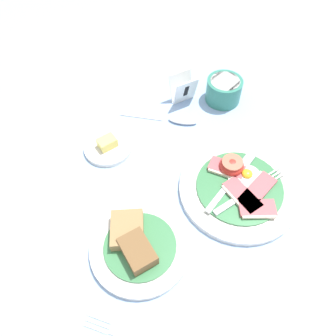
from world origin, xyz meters
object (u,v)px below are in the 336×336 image
(breakfast_plate, at_px, (239,186))
(number_card, at_px, (183,89))
(bread_plate, at_px, (138,245))
(teaspoon_by_saucer, at_px, (172,119))
(butter_dish, at_px, (108,146))
(sugar_cup, at_px, (224,90))

(breakfast_plate, distance_m, number_card, 0.30)
(bread_plate, xyz_separation_m, number_card, (0.25, 0.33, 0.02))
(number_card, bearing_deg, teaspoon_by_saucer, -139.65)
(butter_dish, bearing_deg, sugar_cup, 6.66)
(bread_plate, relative_size, butter_dish, 1.70)
(breakfast_plate, distance_m, sugar_cup, 0.28)
(bread_plate, bearing_deg, butter_dish, 84.65)
(teaspoon_by_saucer, bearing_deg, butter_dish, -138.25)
(butter_dish, relative_size, teaspoon_by_saucer, 0.65)
(sugar_cup, height_order, butter_dish, sugar_cup)
(butter_dish, height_order, number_card, number_card)
(bread_plate, xyz_separation_m, butter_dish, (0.02, 0.25, -0.01))
(bread_plate, distance_m, teaspoon_by_saucer, 0.34)
(number_card, distance_m, teaspoon_by_saucer, 0.09)
(bread_plate, distance_m, butter_dish, 0.26)
(number_card, bearing_deg, butter_dish, -165.28)
(breakfast_plate, distance_m, teaspoon_by_saucer, 0.24)
(breakfast_plate, bearing_deg, number_card, 87.80)
(sugar_cup, bearing_deg, butter_dish, -173.34)
(butter_dish, bearing_deg, teaspoon_by_saucer, 7.09)
(butter_dish, xyz_separation_m, number_card, (0.23, 0.08, 0.03))
(breakfast_plate, relative_size, bread_plate, 1.34)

